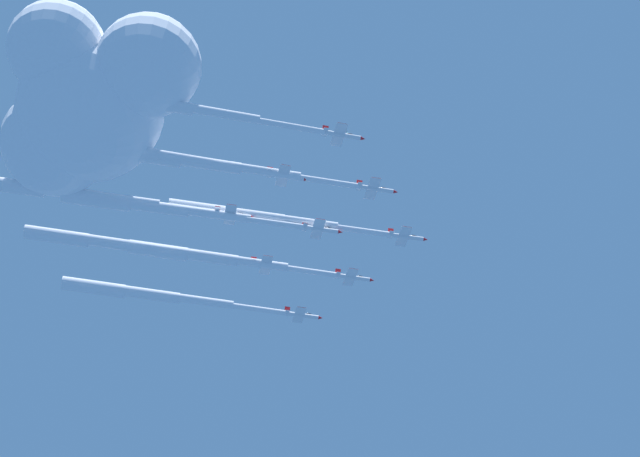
{
  "coord_description": "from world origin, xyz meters",
  "views": [
    {
      "loc": [
        77.35,
        -119.39,
        -56.37
      ],
      "look_at": [
        0.0,
        0.0,
        143.3
      ],
      "focal_mm": 56.06,
      "sensor_mm": 36.0,
      "label": 1
    }
  ],
  "objects": [
    {
      "name": "jet_trail_starboard",
      "position": [
        -45.36,
        -41.64,
        143.67
      ],
      "size": [
        51.69,
        46.94,
        4.51
      ],
      "color": "silver"
    },
    {
      "name": "jet_trail_port",
      "position": [
        -25.84,
        -43.48,
        143.36
      ],
      "size": [
        48.13,
        46.11,
        4.5
      ],
      "color": "silver"
    },
    {
      "name": "jet_port_outer",
      "position": [
        -12.75,
        -49.94,
        143.01
      ],
      "size": [
        54.48,
        52.3,
        4.55
      ],
      "color": "silver"
    },
    {
      "name": "jet_lead",
      "position": [
        -12.69,
        -10.98,
        145.32
      ],
      "size": [
        50.07,
        45.62,
        4.45
      ],
      "color": "silver"
    },
    {
      "name": "jet_port_inner",
      "position": [
        -28.42,
        -7.83,
        143.42
      ],
      "size": [
        47.8,
        44.58,
        4.52
      ],
      "color": "silver"
    },
    {
      "name": "jet_port_mid",
      "position": [
        -30.3,
        -27.44,
        143.07
      ],
      "size": [
        52.83,
        47.99,
        4.45
      ],
      "color": "silver"
    },
    {
      "name": "jet_starboard_outer",
      "position": [
        -46.15,
        -24.5,
        143.4
      ],
      "size": [
        50.7,
        47.24,
        4.44
      ],
      "color": "silver"
    },
    {
      "name": "cloud_puff",
      "position": [
        -28.32,
        -55.2,
        151.93
      ],
      "size": [
        55.64,
        43.99,
        36.0
      ],
      "color": "white"
    },
    {
      "name": "jet_starboard_mid",
      "position": [
        -47.98,
        -7.62,
        142.0
      ],
      "size": [
        51.4,
        47.99,
        4.54
      ],
      "color": "silver"
    },
    {
      "name": "jet_starboard_inner",
      "position": [
        -12.74,
        -30.24,
        143.78
      ],
      "size": [
        52.28,
        48.59,
        4.45
      ],
      "color": "silver"
    }
  ]
}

